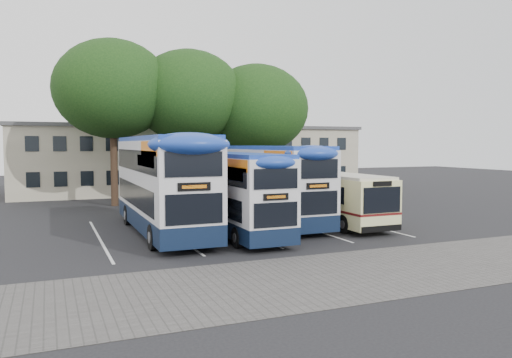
{
  "coord_description": "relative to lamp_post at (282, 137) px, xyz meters",
  "views": [
    {
      "loc": [
        -12.92,
        -19.36,
        4.46
      ],
      "look_at": [
        -2.72,
        5.0,
        2.62
      ],
      "focal_mm": 35.0,
      "sensor_mm": 36.0,
      "label": 1
    }
  ],
  "objects": [
    {
      "name": "ground",
      "position": [
        -6.0,
        -19.97,
        -5.08
      ],
      "size": [
        120.0,
        120.0,
        0.0
      ],
      "primitive_type": "plane",
      "color": "black",
      "rests_on": "ground"
    },
    {
      "name": "paving_strip",
      "position": [
        -8.0,
        -24.97,
        -5.08
      ],
      "size": [
        40.0,
        6.0,
        0.01
      ],
      "primitive_type": "cube",
      "color": "#595654",
      "rests_on": "ground"
    },
    {
      "name": "bay_lines",
      "position": [
        -9.75,
        -14.97,
        -5.08
      ],
      "size": [
        14.12,
        11.0,
        0.01
      ],
      "color": "silver",
      "rests_on": "ground"
    },
    {
      "name": "depot_building",
      "position": [
        -6.0,
        7.02,
        -1.93
      ],
      "size": [
        32.4,
        8.4,
        6.2
      ],
      "color": "#A59E85",
      "rests_on": "ground"
    },
    {
      "name": "lamp_post",
      "position": [
        0.0,
        0.0,
        0.0
      ],
      "size": [
        0.25,
        1.05,
        9.06
      ],
      "color": "gray",
      "rests_on": "ground"
    },
    {
      "name": "tree_left",
      "position": [
        -14.49,
        -2.21,
        3.3
      ],
      "size": [
        8.31,
        8.31,
        11.93
      ],
      "color": "black",
      "rests_on": "ground"
    },
    {
      "name": "tree_mid",
      "position": [
        -9.04,
        -2.66,
        2.94
      ],
      "size": [
        8.15,
        8.15,
        11.5
      ],
      "color": "black",
      "rests_on": "ground"
    },
    {
      "name": "tree_right",
      "position": [
        -3.7,
        -3.02,
        2.14
      ],
      "size": [
        8.16,
        8.16,
        10.7
      ],
      "color": "black",
      "rests_on": "ground"
    },
    {
      "name": "bus_dd_left",
      "position": [
        -13.65,
        -14.67,
        -2.42
      ],
      "size": [
        2.82,
        11.61,
        4.84
      ],
      "color": "#0E1A33",
      "rests_on": "ground"
    },
    {
      "name": "bus_dd_mid",
      "position": [
        -10.43,
        -16.28,
        -2.86
      ],
      "size": [
        2.35,
        9.68,
        4.03
      ],
      "color": "#0E1A33",
      "rests_on": "ground"
    },
    {
      "name": "bus_dd_right",
      "position": [
        -7.36,
        -13.91,
        -2.68
      ],
      "size": [
        2.54,
        10.48,
        4.37
      ],
      "color": "#0E1A33",
      "rests_on": "ground"
    },
    {
      "name": "bus_single",
      "position": [
        -4.25,
        -15.0,
        -3.47
      ],
      "size": [
        2.43,
        9.57,
        2.85
      ],
      "color": "beige",
      "rests_on": "ground"
    }
  ]
}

